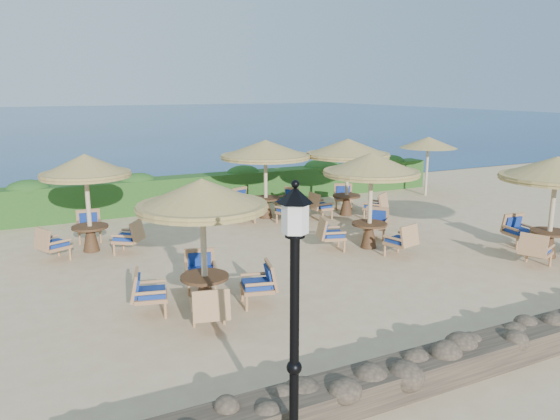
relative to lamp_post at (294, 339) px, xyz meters
The scene contains 12 objects.
ground 8.47m from the lamp_post, 54.78° to the left, with size 120.00×120.00×0.00m, color #D3B486.
sea 76.97m from the lamp_post, 86.42° to the left, with size 160.00×160.00×0.00m, color navy.
hedge 14.83m from the lamp_post, 71.08° to the left, with size 18.00×0.90×1.20m, color #1D4416.
stone_wall 5.02m from the lamp_post, ahead, with size 15.00×0.65×0.44m, color brown.
lamp_post is the anchor object (origin of this frame).
extra_parasol 17.41m from the lamp_post, 43.60° to the left, with size 2.30×2.30×2.41m.
cafe_set_0 4.82m from the lamp_post, 83.36° to the left, with size 2.89×2.89×2.65m.
cafe_set_1 9.12m from the lamp_post, 48.64° to the left, with size 2.76×2.76×2.65m.
cafe_set_2 10.51m from the lamp_post, 22.55° to the left, with size 2.83×2.84×2.65m.
cafe_set_3 10.01m from the lamp_post, 95.11° to the left, with size 2.76×2.61×2.65m.
cafe_set_4 12.40m from the lamp_post, 66.23° to the left, with size 3.02×3.02×2.65m.
cafe_set_5 13.00m from the lamp_post, 53.73° to the left, with size 2.89×2.89×2.65m.
Camera 1 is at (-7.52, -11.83, 4.34)m, focal length 35.00 mm.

